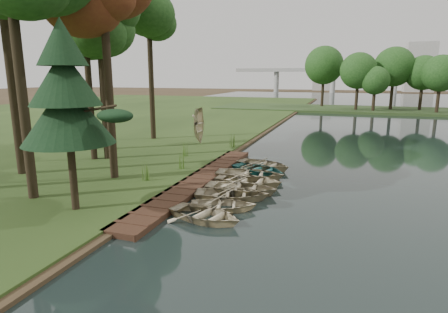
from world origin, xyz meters
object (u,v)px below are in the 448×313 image
(rowboat_0, at_px, (205,213))
(pine_tree, at_px, (66,95))
(boardwalk, at_px, (199,181))
(rowboat_1, at_px, (223,203))
(rowboat_2, at_px, (232,193))
(stored_rowboat, at_px, (200,140))

(rowboat_0, xyz_separation_m, pine_tree, (-5.66, -1.13, 4.85))
(boardwalk, height_order, rowboat_1, rowboat_1)
(rowboat_1, relative_size, pine_tree, 0.38)
(rowboat_2, xyz_separation_m, pine_tree, (-5.92, -4.02, 4.82))
(rowboat_0, relative_size, rowboat_1, 1.10)
(boardwalk, height_order, pine_tree, pine_tree)
(rowboat_0, bearing_deg, boardwalk, 39.75)
(rowboat_2, relative_size, pine_tree, 0.45)
(boardwalk, relative_size, stored_rowboat, 5.22)
(rowboat_0, distance_m, rowboat_2, 2.90)
(pine_tree, bearing_deg, stored_rowboat, 93.16)
(rowboat_1, height_order, stored_rowboat, stored_rowboat)
(rowboat_0, height_order, pine_tree, pine_tree)
(boardwalk, distance_m, stored_rowboat, 11.13)
(rowboat_1, distance_m, stored_rowboat, 15.72)
(rowboat_2, bearing_deg, stored_rowboat, 15.86)
(rowboat_0, relative_size, pine_tree, 0.41)
(boardwalk, xyz_separation_m, rowboat_1, (2.75, -3.81, 0.21))
(boardwalk, height_order, rowboat_0, rowboat_0)
(rowboat_1, relative_size, stored_rowboat, 0.99)
(boardwalk, xyz_separation_m, rowboat_0, (2.45, -5.22, 0.24))
(boardwalk, height_order, rowboat_2, rowboat_2)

